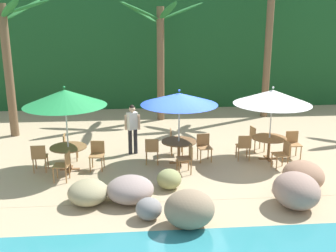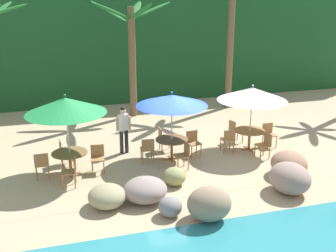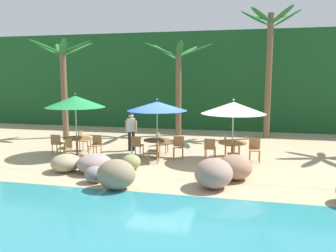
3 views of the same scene
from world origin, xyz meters
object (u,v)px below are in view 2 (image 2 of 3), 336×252
object	(u,v)px
chair_white_inland	(234,130)
chair_white_seaward	(269,133)
chair_green_right	(72,170)
chair_white_right	(265,144)
chair_green_seaward	(98,156)
umbrella_green	(66,106)
umbrella_white	(252,94)
chair_white_left	(228,139)
chair_green_inland	(64,150)
dining_table_white	(250,134)
umbrella_blue	(172,100)
chair_blue_right	(184,154)
chair_blue_seaward	(193,141)
palm_tree_third	(231,15)
chair_blue_inland	(163,137)
chair_green_left	(42,164)
chair_blue_left	(148,148)
palm_tree_second	(131,40)
dining_table_blue	(172,143)
dining_table_green	(70,156)
waiter_in_white	(124,127)

from	to	relation	value
chair_white_inland	chair_white_seaward	bearing A→B (deg)	-33.91
chair_green_right	chair_white_right	bearing A→B (deg)	3.51
chair_green_seaward	chair_white_right	size ratio (longest dim) A/B	1.00
umbrella_green	chair_white_right	xyz separation A→B (m)	(6.52, -0.45, -1.73)
umbrella_white	chair_white_seaward	bearing A→B (deg)	8.17
chair_white_left	chair_green_right	bearing A→B (deg)	-167.85
umbrella_green	chair_green_inland	bearing A→B (deg)	99.84
dining_table_white	umbrella_blue	bearing A→B (deg)	-177.81
umbrella_white	chair_blue_right	bearing A→B (deg)	-161.26
chair_blue_seaward	palm_tree_third	size ratio (longest dim) A/B	0.13
chair_green_right	umbrella_blue	world-z (taller)	umbrella_blue
umbrella_blue	chair_blue_inland	distance (m)	1.80
chair_blue_right	umbrella_white	bearing A→B (deg)	18.74
chair_green_left	chair_white_seaward	distance (m)	8.07
chair_blue_left	palm_tree_third	world-z (taller)	palm_tree_third
chair_blue_inland	palm_tree_second	world-z (taller)	palm_tree_second
chair_white_right	dining_table_white	bearing A→B (deg)	100.77
chair_green_right	chair_white_left	world-z (taller)	same
umbrella_white	palm_tree_second	bearing A→B (deg)	120.31
chair_green_right	chair_green_left	bearing A→B (deg)	138.77
umbrella_blue	chair_white_inland	world-z (taller)	umbrella_blue
chair_blue_left	chair_white_right	distance (m)	4.04
chair_blue_inland	chair_green_inland	bearing A→B (deg)	-175.36
chair_white_left	dining_table_white	bearing A→B (deg)	3.59
umbrella_green	chair_blue_left	xyz separation A→B (m)	(2.54, 0.23, -1.73)
umbrella_green	chair_green_seaward	xyz separation A→B (m)	(0.85, -0.00, -1.73)
dining_table_blue	chair_blue_left	size ratio (longest dim) A/B	1.26
chair_blue_right	dining_table_white	world-z (taller)	chair_blue_right
umbrella_green	dining_table_green	bearing A→B (deg)	3.58
palm_tree_second	palm_tree_third	bearing A→B (deg)	1.58
dining_table_green	palm_tree_third	world-z (taller)	palm_tree_third
umbrella_blue	dining_table_white	bearing A→B (deg)	2.19
dining_table_blue	chair_white_right	size ratio (longest dim) A/B	1.26
chair_green_left	chair_green_right	world-z (taller)	same
chair_white_inland	dining_table_blue	bearing A→B (deg)	-161.14
umbrella_green	chair_green_right	xyz separation A→B (m)	(-0.00, -0.85, -1.73)
dining_table_green	chair_white_left	world-z (taller)	chair_white_left
dining_table_green	chair_white_seaward	size ratio (longest dim) A/B	1.26
chair_green_right	dining_table_white	world-z (taller)	chair_green_right
dining_table_white	chair_white_seaward	distance (m)	0.86
chair_blue_inland	dining_table_white	xyz separation A→B (m)	(3.03, -0.74, 0.10)
chair_green_left	chair_blue_left	bearing A→B (deg)	5.87
chair_green_left	dining_table_white	world-z (taller)	chair_green_left
chair_green_inland	waiter_in_white	world-z (taller)	waiter_in_white
dining_table_blue	chair_blue_seaward	bearing A→B (deg)	12.65
chair_blue_inland	chair_green_left	bearing A→B (deg)	-163.43
dining_table_white	chair_white_inland	xyz separation A→B (m)	(-0.21, 0.83, -0.10)
dining_table_green	umbrella_green	bearing A→B (deg)	-176.42
umbrella_white	chair_green_seaward	bearing A→B (deg)	-175.98
dining_table_green	dining_table_white	bearing A→B (deg)	3.47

